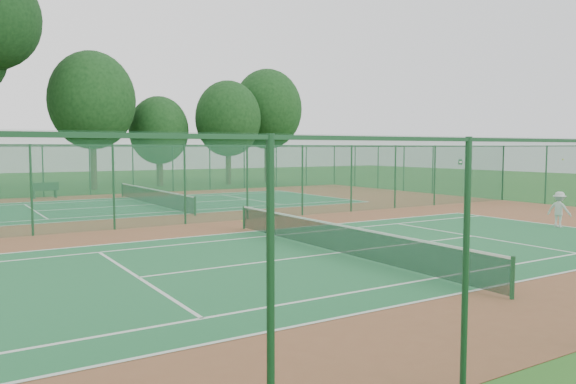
% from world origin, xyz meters
% --- Properties ---
extents(ground, '(120.00, 120.00, 0.00)m').
position_xyz_m(ground, '(0.00, 0.00, 0.00)').
color(ground, '#25581B').
rests_on(ground, ground).
extents(red_pad, '(40.00, 36.00, 0.01)m').
position_xyz_m(red_pad, '(0.00, 0.00, 0.01)').
color(red_pad, brown).
rests_on(red_pad, ground).
extents(court_near, '(23.77, 10.97, 0.01)m').
position_xyz_m(court_near, '(0.00, -9.00, 0.01)').
color(court_near, '#1F6337').
rests_on(court_near, red_pad).
extents(court_far, '(23.77, 10.97, 0.01)m').
position_xyz_m(court_far, '(0.00, 9.00, 0.01)').
color(court_far, '#20673D').
rests_on(court_far, red_pad).
extents(fence_north, '(40.00, 0.09, 3.50)m').
position_xyz_m(fence_north, '(0.00, 18.00, 1.76)').
color(fence_north, '#194D28').
rests_on(fence_north, ground).
extents(fence_east, '(0.09, 36.00, 3.50)m').
position_xyz_m(fence_east, '(20.00, 0.00, 1.76)').
color(fence_east, '#1B532C').
rests_on(fence_east, ground).
extents(fence_divider, '(40.00, 0.09, 3.50)m').
position_xyz_m(fence_divider, '(0.00, 0.00, 1.76)').
color(fence_divider, '#1B5332').
rests_on(fence_divider, ground).
extents(tennis_net_near, '(0.10, 12.90, 0.97)m').
position_xyz_m(tennis_net_near, '(0.00, -9.00, 0.54)').
color(tennis_net_near, '#163D1E').
rests_on(tennis_net_near, ground).
extents(tennis_net_far, '(0.10, 12.90, 0.97)m').
position_xyz_m(tennis_net_far, '(0.00, 9.00, 0.54)').
color(tennis_net_far, '#123418').
rests_on(tennis_net_far, ground).
extents(player_near, '(0.71, 1.05, 1.50)m').
position_xyz_m(player_near, '(11.38, -9.31, 0.77)').
color(player_near, silver).
rests_on(player_near, court_near).
extents(bench, '(1.75, 0.65, 1.06)m').
position_xyz_m(bench, '(-4.69, 16.95, 0.55)').
color(bench, '#12361D').
rests_on(bench, red_pad).
extents(stray_ball_a, '(0.07, 0.07, 0.07)m').
position_xyz_m(stray_ball_a, '(0.92, -0.63, 0.04)').
color(stray_ball_a, '#C6D531').
rests_on(stray_ball_a, red_pad).
extents(stray_ball_b, '(0.07, 0.07, 0.07)m').
position_xyz_m(stray_ball_b, '(3.66, -0.79, 0.04)').
color(stray_ball_b, yellow).
rests_on(stray_ball_b, red_pad).
extents(stray_ball_c, '(0.07, 0.07, 0.07)m').
position_xyz_m(stray_ball_c, '(2.76, -0.43, 0.04)').
color(stray_ball_c, yellow).
rests_on(stray_ball_c, red_pad).
extents(evergreen_row, '(39.00, 5.00, 12.00)m').
position_xyz_m(evergreen_row, '(0.50, 24.25, 0.00)').
color(evergreen_row, black).
rests_on(evergreen_row, ground).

